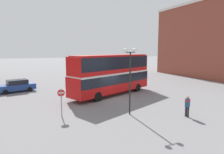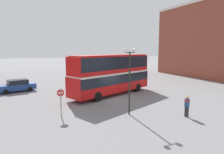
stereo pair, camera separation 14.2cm
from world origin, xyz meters
TOP-DOWN VIEW (x-y plane):
  - ground_plane at (0.00, 0.00)m, footprint 240.00×240.00m
  - building_row_right at (25.22, 5.48)m, footprint 8.57×28.52m
  - double_decker_bus at (0.91, 1.65)m, footprint 11.44×6.65m
  - pedestrian_foreground at (3.06, -8.14)m, footprint 0.47×0.47m
  - parked_car_kerb_near at (-9.56, 8.15)m, footprint 4.80×2.78m
  - street_lamp_twin_globe at (-0.83, -5.72)m, footprint 1.18×0.34m
  - no_entry_sign at (-6.08, -3.98)m, footprint 0.57×0.08m

SIDE VIEW (x-z plane):
  - ground_plane at x=0.00m, z-range 0.00..0.00m
  - parked_car_kerb_near at x=-9.56m, z-range 0.00..1.55m
  - pedestrian_foreground at x=3.06m, z-range 0.19..1.90m
  - no_entry_sign at x=-6.08m, z-range 0.37..2.61m
  - double_decker_bus at x=0.91m, z-range 0.34..5.08m
  - street_lamp_twin_globe at x=-0.83m, z-range 1.28..6.75m
  - building_row_right at x=25.22m, z-range 0.01..14.53m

